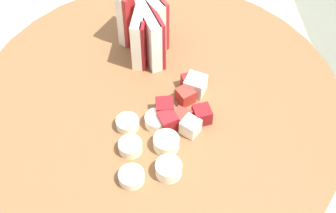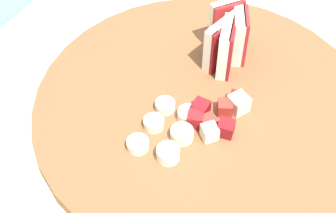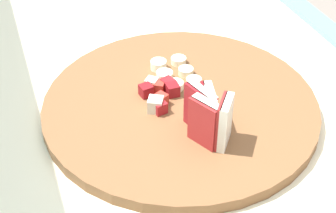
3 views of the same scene
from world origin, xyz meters
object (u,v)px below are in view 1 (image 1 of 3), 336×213
banana_slice_rows (150,147)px  apple_dice_pile (185,104)px  cutting_board (158,106)px  apple_wedge_fan (145,27)px

banana_slice_rows → apple_dice_pile: bearing=139.2°
cutting_board → apple_wedge_fan: bearing=-175.2°
cutting_board → apple_wedge_fan: 0.09m
apple_dice_pile → banana_slice_rows: 0.06m
cutting_board → apple_dice_pile: bearing=61.6°
cutting_board → banana_slice_rows: banana_slice_rows is taller
apple_dice_pile → cutting_board: bearing=-118.4°
cutting_board → banana_slice_rows: 0.06m
cutting_board → banana_slice_rows: bearing=-12.0°
apple_dice_pile → banana_slice_rows: bearing=-40.8°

